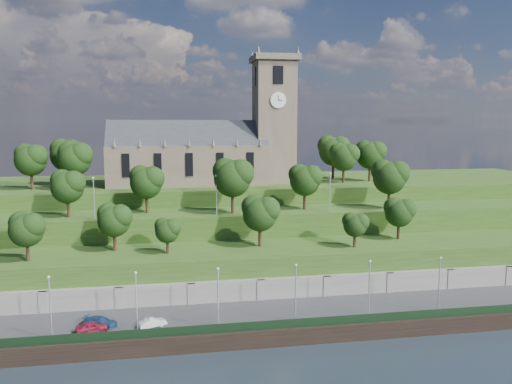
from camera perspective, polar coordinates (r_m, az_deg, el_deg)
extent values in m
plane|color=#1C242D|center=(64.29, -2.21, -17.55)|extent=(320.00, 320.00, 0.00)
cube|color=#2D2D30|center=(69.32, -2.88, -14.68)|extent=(160.00, 12.00, 2.00)
cube|color=black|center=(63.78, -2.21, -16.67)|extent=(160.00, 0.50, 2.20)
cube|color=black|center=(63.76, -2.30, -15.21)|extent=(160.00, 0.10, 1.20)
cube|color=slate|center=(74.33, -3.44, -11.84)|extent=(160.00, 2.00, 5.00)
cube|color=slate|center=(75.33, -23.10, -12.22)|extent=(1.20, 0.60, 5.00)
cube|color=slate|center=(73.62, -15.34, -12.32)|extent=(1.20, 0.60, 5.00)
cube|color=slate|center=(73.26, -7.35, -12.19)|extent=(1.20, 0.60, 5.00)
cube|color=slate|center=(74.25, 0.55, -11.84)|extent=(1.20, 0.60, 5.00)
cube|color=slate|center=(76.55, 8.09, -11.31)|extent=(1.20, 0.60, 5.00)
cube|color=slate|center=(80.03, 15.05, -10.64)|extent=(1.20, 0.60, 5.00)
cube|color=slate|center=(84.57, 21.31, -9.90)|extent=(1.20, 0.60, 5.00)
cube|color=slate|center=(89.99, 26.86, -9.15)|extent=(1.20, 0.60, 5.00)
cube|color=#284517|center=(79.51, -3.92, -9.36)|extent=(160.00, 12.00, 8.00)
cube|color=#284517|center=(89.51, -4.64, -6.04)|extent=(160.00, 10.00, 12.00)
cube|color=#284517|center=(109.66, -5.60, -2.63)|extent=(160.00, 32.00, 15.00)
cube|color=brown|center=(103.94, -7.74, 3.15)|extent=(32.00, 12.00, 8.00)
cube|color=#272A2F|center=(103.68, -7.78, 5.35)|extent=(32.00, 10.18, 10.18)
cone|color=brown|center=(98.17, -15.90, 5.49)|extent=(0.70, 0.70, 1.80)
cone|color=brown|center=(97.77, -13.17, 5.58)|extent=(0.70, 0.70, 1.80)
cone|color=brown|center=(97.60, -10.43, 5.66)|extent=(0.70, 0.70, 1.80)
cone|color=brown|center=(97.65, -7.67, 5.72)|extent=(0.70, 0.70, 1.80)
cone|color=brown|center=(97.92, -4.93, 5.77)|extent=(0.70, 0.70, 1.80)
cone|color=brown|center=(98.41, -2.21, 5.80)|extent=(0.70, 0.70, 1.80)
cone|color=brown|center=(99.11, 0.48, 5.82)|extent=(0.70, 0.70, 1.80)
cube|color=black|center=(98.17, -14.65, 2.97)|extent=(1.40, 0.25, 4.50)
cube|color=black|center=(97.82, -11.14, 3.06)|extent=(1.40, 0.25, 4.50)
cube|color=black|center=(97.84, -7.62, 3.14)|extent=(1.40, 0.25, 4.50)
cube|color=black|center=(98.23, -4.12, 3.21)|extent=(1.40, 0.25, 4.50)
cube|color=black|center=(98.98, -0.65, 3.27)|extent=(1.40, 0.25, 4.50)
cube|color=brown|center=(105.68, 2.07, 7.91)|extent=(8.00, 8.00, 25.00)
cube|color=brown|center=(106.46, 2.10, 14.98)|extent=(9.20, 9.20, 1.20)
cone|color=brown|center=(101.97, 0.29, 15.97)|extent=(0.80, 0.80, 1.60)
cone|color=brown|center=(109.79, -0.45, 15.40)|extent=(0.80, 0.80, 1.60)
cone|color=brown|center=(103.63, 4.82, 15.81)|extent=(0.80, 0.80, 1.60)
cone|color=brown|center=(111.34, 3.77, 15.28)|extent=(0.80, 0.80, 1.60)
cube|color=black|center=(102.11, 2.57, 13.24)|extent=(2.00, 0.25, 3.50)
cube|color=black|center=(110.07, 1.65, 12.87)|extent=(2.00, 0.25, 3.50)
cube|color=black|center=(105.34, -0.14, 13.09)|extent=(0.25, 2.00, 3.50)
cube|color=black|center=(106.98, 4.29, 12.99)|extent=(0.25, 2.00, 3.50)
cylinder|color=white|center=(101.74, 2.56, 10.44)|extent=(3.20, 0.30, 3.20)
cylinder|color=white|center=(106.67, 4.28, 10.31)|extent=(0.30, 3.20, 3.20)
cube|color=black|center=(101.58, 2.58, 10.72)|extent=(0.12, 0.05, 1.10)
cube|color=black|center=(101.65, 2.80, 10.44)|extent=(0.80, 0.05, 0.12)
cylinder|color=black|center=(78.49, -24.63, -6.12)|extent=(0.50, 0.50, 3.10)
sphere|color=black|center=(77.85, -24.76, -3.98)|extent=(4.81, 4.81, 4.81)
sphere|color=black|center=(77.00, -24.19, -3.52)|extent=(3.61, 3.61, 3.61)
sphere|color=black|center=(78.46, -25.28, -3.21)|extent=(3.37, 3.37, 3.37)
cylinder|color=black|center=(80.12, -15.83, -5.36)|extent=(0.50, 0.50, 3.20)
sphere|color=black|center=(79.48, -15.92, -3.19)|extent=(4.98, 4.98, 4.98)
sphere|color=black|center=(78.75, -15.26, -2.71)|extent=(3.74, 3.74, 3.74)
sphere|color=black|center=(80.01, -16.52, -2.41)|extent=(3.49, 3.49, 3.49)
cylinder|color=black|center=(76.81, -10.07, -6.08)|extent=(0.46, 0.46, 2.35)
sphere|color=black|center=(76.29, -10.11, -4.43)|extent=(3.66, 3.66, 3.66)
sphere|color=black|center=(75.81, -9.57, -4.07)|extent=(2.74, 2.74, 2.74)
sphere|color=black|center=(76.59, -10.60, -3.83)|extent=(2.56, 2.56, 2.56)
cylinder|color=black|center=(79.77, 0.45, -4.98)|extent=(0.52, 0.52, 3.55)
sphere|color=black|center=(79.06, 0.45, -2.56)|extent=(5.52, 5.52, 5.52)
sphere|color=black|center=(78.57, 1.31, -2.01)|extent=(4.14, 4.14, 4.14)
sphere|color=black|center=(79.38, -0.32, -1.70)|extent=(3.87, 3.87, 3.87)
cylinder|color=black|center=(80.94, 11.21, -5.37)|extent=(0.47, 0.47, 2.40)
sphere|color=black|center=(80.44, 11.26, -3.76)|extent=(3.73, 3.73, 3.73)
sphere|color=black|center=(80.26, 11.86, -3.40)|extent=(2.79, 2.79, 2.79)
sphere|color=black|center=(80.49, 10.72, -3.20)|extent=(2.61, 2.61, 2.61)
cylinder|color=black|center=(88.07, 15.97, -4.22)|extent=(0.50, 0.50, 3.04)
sphere|color=black|center=(87.51, 16.05, -2.34)|extent=(4.73, 4.73, 4.73)
sphere|color=black|center=(87.38, 16.76, -1.91)|extent=(3.55, 3.55, 3.55)
sphere|color=black|center=(87.52, 15.42, -1.68)|extent=(3.31, 3.31, 3.31)
cylinder|color=black|center=(88.34, -20.65, -1.62)|extent=(0.51, 0.51, 3.43)
sphere|color=black|center=(87.88, -20.76, 0.51)|extent=(5.33, 5.33, 5.33)
sphere|color=black|center=(87.06, -20.16, 1.00)|extent=(4.00, 4.00, 4.00)
sphere|color=black|center=(88.59, -21.30, 1.23)|extent=(3.73, 3.73, 3.73)
cylinder|color=black|center=(88.74, -12.37, -1.19)|extent=(0.52, 0.52, 3.58)
sphere|color=black|center=(88.26, -12.44, 1.02)|extent=(5.57, 5.57, 5.57)
sphere|color=black|center=(87.56, -11.74, 1.54)|extent=(4.18, 4.18, 4.18)
sphere|color=black|center=(88.88, -13.06, 1.78)|extent=(3.90, 3.90, 3.90)
cylinder|color=black|center=(86.22, -2.69, -1.10)|extent=(0.54, 0.54, 4.13)
sphere|color=black|center=(85.68, -2.71, 1.54)|extent=(6.43, 6.43, 6.43)
sphere|color=black|center=(85.10, -1.80, 2.16)|extent=(4.82, 4.82, 4.82)
sphere|color=black|center=(86.21, -3.52, 2.44)|extent=(4.50, 4.50, 4.50)
cylinder|color=black|center=(90.75, 5.58, -0.86)|extent=(0.52, 0.52, 3.52)
sphere|color=black|center=(90.29, 5.61, 1.28)|extent=(5.48, 5.48, 5.48)
sphere|color=black|center=(89.97, 6.38, 1.77)|extent=(4.11, 4.11, 4.11)
sphere|color=black|center=(90.58, 4.92, 2.00)|extent=(3.84, 3.84, 3.84)
cylinder|color=black|center=(94.05, 14.94, -0.68)|extent=(0.53, 0.53, 3.85)
sphere|color=black|center=(93.57, 15.02, 1.57)|extent=(5.99, 5.99, 5.99)
sphere|color=black|center=(93.44, 15.86, 2.09)|extent=(4.49, 4.49, 4.49)
sphere|color=black|center=(93.70, 14.28, 2.35)|extent=(4.20, 4.20, 4.20)
cylinder|color=black|center=(103.50, -24.25, 1.30)|extent=(0.53, 0.53, 3.75)
sphere|color=black|center=(103.18, -24.37, 3.30)|extent=(5.83, 5.83, 5.83)
sphere|color=black|center=(102.27, -23.84, 3.79)|extent=(4.37, 4.37, 4.37)
sphere|color=black|center=(104.07, -24.85, 3.95)|extent=(4.08, 4.08, 4.08)
cylinder|color=black|center=(108.12, -20.76, 1.83)|extent=(0.54, 0.54, 4.03)
sphere|color=black|center=(107.81, -20.86, 3.89)|extent=(6.27, 6.27, 6.27)
sphere|color=black|center=(106.90, -20.29, 4.39)|extent=(4.71, 4.71, 4.71)
sphere|color=black|center=(108.72, -21.39, 4.56)|extent=(4.39, 4.39, 4.39)
cylinder|color=black|center=(99.74, -19.91, 1.35)|extent=(0.53, 0.53, 3.91)
sphere|color=black|center=(99.40, -20.01, 3.52)|extent=(6.09, 6.09, 6.09)
sphere|color=black|center=(98.53, -19.40, 4.04)|extent=(4.57, 4.57, 4.57)
sphere|color=black|center=(100.27, -20.57, 4.22)|extent=(4.26, 4.26, 4.26)
cylinder|color=black|center=(106.20, 9.95, 2.01)|extent=(0.52, 0.52, 3.60)
sphere|color=black|center=(105.89, 10.00, 3.88)|extent=(5.60, 5.60, 5.60)
sphere|color=black|center=(105.69, 10.69, 4.32)|extent=(4.20, 4.20, 4.20)
sphere|color=black|center=(106.16, 9.39, 4.52)|extent=(3.92, 3.92, 3.92)
cylinder|color=black|center=(113.82, 8.79, 2.58)|extent=(0.55, 0.55, 4.18)
sphere|color=black|center=(113.51, 8.84, 4.61)|extent=(6.50, 6.50, 6.50)
sphere|color=black|center=(113.26, 9.58, 5.09)|extent=(4.88, 4.88, 4.88)
sphere|color=black|center=(113.86, 8.18, 5.29)|extent=(4.55, 4.55, 4.55)
cylinder|color=black|center=(110.41, 12.85, 2.21)|extent=(0.53, 0.53, 3.79)
sphere|color=black|center=(110.11, 12.91, 4.10)|extent=(5.89, 5.89, 5.89)
sphere|color=black|center=(109.97, 13.62, 4.54)|extent=(4.42, 4.42, 4.42)
sphere|color=black|center=(110.33, 12.29, 4.74)|extent=(4.12, 4.12, 4.12)
cylinder|color=#B2B2B7|center=(65.60, -22.44, -12.20)|extent=(0.16, 0.16, 7.48)
sphere|color=silver|center=(64.41, -22.63, -8.97)|extent=(0.36, 0.36, 0.36)
cylinder|color=#B2B2B7|center=(64.11, -13.49, -12.28)|extent=(0.16, 0.16, 7.48)
sphere|color=silver|center=(62.88, -13.61, -8.97)|extent=(0.36, 0.36, 0.36)
cylinder|color=#B2B2B7|center=(64.16, -4.35, -12.06)|extent=(0.16, 0.16, 7.48)
sphere|color=silver|center=(62.93, -4.38, -8.75)|extent=(0.36, 0.36, 0.36)
cylinder|color=#B2B2B7|center=(65.74, 4.55, -11.55)|extent=(0.16, 0.16, 7.48)
sphere|color=silver|center=(64.55, 4.58, -8.32)|extent=(0.36, 0.36, 0.36)
cylinder|color=#B2B2B7|center=(68.77, 12.80, -10.84)|extent=(0.16, 0.16, 7.48)
sphere|color=silver|center=(67.63, 12.90, -7.74)|extent=(0.36, 0.36, 0.36)
cylinder|color=#B2B2B7|center=(73.04, 20.19, -10.01)|extent=(0.16, 0.16, 7.48)
sphere|color=silver|center=(71.97, 20.34, -7.08)|extent=(0.36, 0.36, 0.36)
cylinder|color=#B2B2B7|center=(85.39, -18.02, -0.74)|extent=(0.16, 0.16, 6.59)
sphere|color=silver|center=(84.96, -18.12, 1.53)|extent=(0.36, 0.36, 0.36)
cylinder|color=#B2B2B7|center=(84.76, -4.53, -0.43)|extent=(0.16, 0.16, 6.59)
sphere|color=silver|center=(84.32, -4.56, 1.86)|extent=(0.36, 0.36, 0.36)
cylinder|color=#B2B2B7|center=(88.75, 8.44, -0.11)|extent=(0.16, 0.16, 6.59)
sphere|color=silver|center=(88.33, 8.48, 2.08)|extent=(0.36, 0.36, 0.36)
imported|color=maroon|center=(66.86, -18.25, -14.44)|extent=(4.10, 2.43, 1.31)
imported|color=silver|center=(66.46, -11.75, -14.40)|extent=(3.72, 2.43, 1.16)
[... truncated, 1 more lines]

